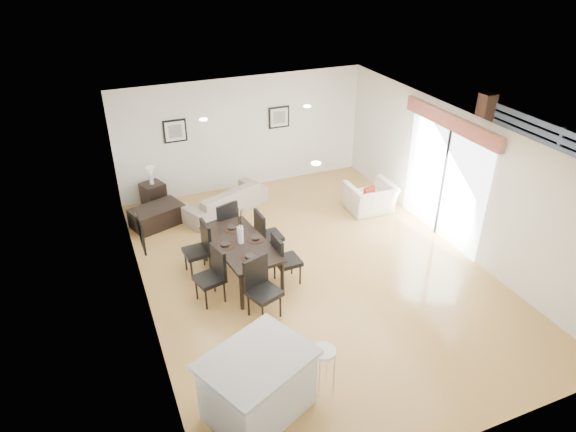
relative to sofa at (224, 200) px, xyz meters
name	(u,v)px	position (x,y,z in m)	size (l,w,h in m)	color
ground	(314,271)	(0.87, -2.90, -0.29)	(8.00, 8.00, 0.00)	#B5834A
wall_back	(243,134)	(0.87, 1.10, 1.06)	(6.00, 0.04, 2.70)	white
wall_front	(469,365)	(0.87, -6.90, 1.06)	(6.00, 0.04, 2.70)	white
wall_left	(140,243)	(-2.13, -2.90, 1.06)	(0.04, 8.00, 2.70)	white
wall_right	(455,179)	(3.87, -2.90, 1.06)	(0.04, 8.00, 2.70)	white
ceiling	(318,134)	(0.87, -2.90, 2.41)	(6.00, 8.00, 0.02)	white
sofa	(224,200)	(0.00, 0.00, 0.00)	(2.00, 0.78, 0.59)	gray
armchair	(370,198)	(3.05, -1.23, 0.03)	(1.00, 0.87, 0.65)	#EFE7CE
courtyard_plant_b	(492,174)	(6.43, -1.33, 0.06)	(0.39, 0.39, 0.70)	#335B27
dining_table	(241,246)	(-0.41, -2.55, 0.37)	(1.09, 1.87, 0.74)	black
dining_chair_wnear	(213,272)	(-1.03, -2.98, 0.26)	(0.54, 0.54, 0.99)	black
dining_chair_wfar	(201,246)	(-1.03, -2.10, 0.27)	(0.49, 0.49, 1.01)	black
dining_chair_enear	(283,257)	(0.22, -3.00, 0.26)	(0.46, 0.46, 0.98)	black
dining_chair_efar	(265,233)	(0.21, -2.12, 0.27)	(0.47, 0.47, 1.00)	black
dining_chair_head	(260,285)	(-0.44, -3.65, 0.30)	(0.60, 0.60, 1.05)	black
dining_chair_foot	(225,222)	(-0.38, -1.46, 0.28)	(0.57, 0.57, 1.02)	black
vase	(240,229)	(-0.41, -2.55, 0.73)	(0.88, 1.35, 0.69)	white
coffee_table	(157,216)	(-1.49, -0.03, -0.08)	(1.06, 0.64, 0.43)	black
side_table	(154,196)	(-1.42, 0.78, 0.01)	(0.45, 0.45, 0.60)	black
table_lamp	(150,173)	(-1.42, 0.78, 0.58)	(0.22, 0.22, 0.41)	white
cushion	(369,193)	(2.95, -1.32, 0.21)	(0.27, 0.08, 0.27)	maroon
kitchen_island	(258,384)	(-1.14, -5.50, 0.19)	(1.66, 1.50, 0.95)	silver
bar_stool	(324,356)	(-0.21, -5.50, 0.33)	(0.33, 0.33, 0.73)	white
framed_print_back_left	(175,131)	(-0.73, 1.07, 1.36)	(0.52, 0.04, 0.52)	black
framed_print_back_right	(279,117)	(1.77, 1.07, 1.36)	(0.52, 0.04, 0.52)	black
framed_print_left_wall	(141,232)	(-2.10, -3.10, 1.36)	(0.04, 0.52, 0.52)	black
sliding_door	(446,159)	(3.83, -2.60, 1.37)	(0.12, 2.70, 2.57)	white
courtyard	(539,159)	(7.04, -2.03, 0.63)	(6.00, 6.00, 2.00)	gray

